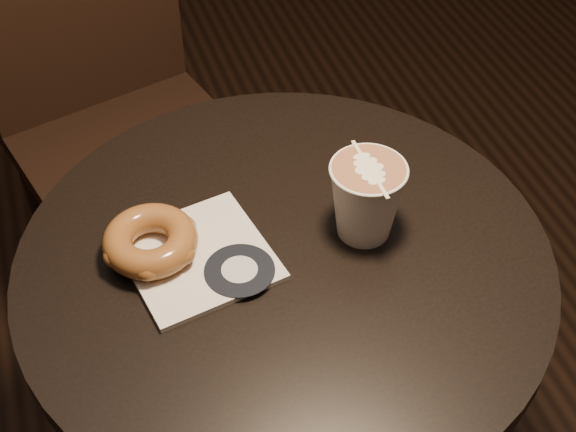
{
  "coord_description": "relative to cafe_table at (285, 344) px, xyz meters",
  "views": [
    {
      "loc": [
        -0.22,
        -0.67,
        1.52
      ],
      "look_at": [
        0.01,
        0.03,
        0.79
      ],
      "focal_mm": 50.0,
      "sensor_mm": 36.0,
      "label": 1
    }
  ],
  "objects": [
    {
      "name": "chair",
      "position": [
        -0.15,
        0.68,
        0.04
      ],
      "size": [
        0.51,
        0.51,
        1.06
      ],
      "rotation": [
        0.0,
        0.0,
        0.26
      ],
      "color": "black",
      "rests_on": "ground"
    },
    {
      "name": "cafe_table",
      "position": [
        0.0,
        0.0,
        0.0
      ],
      "size": [
        0.7,
        0.7,
        0.75
      ],
      "color": "black",
      "rests_on": "ground"
    },
    {
      "name": "latte_cup",
      "position": [
        0.11,
        0.01,
        0.25
      ],
      "size": [
        0.1,
        0.1,
        0.11
      ],
      "primitive_type": null,
      "color": "silver",
      "rests_on": "cafe_table"
    },
    {
      "name": "doughnut",
      "position": [
        -0.16,
        0.05,
        0.23
      ],
      "size": [
        0.12,
        0.12,
        0.04
      ],
      "primitive_type": "torus",
      "color": "brown",
      "rests_on": "pastry_bag"
    },
    {
      "name": "pastry_bag",
      "position": [
        -0.11,
        0.03,
        0.2
      ],
      "size": [
        0.2,
        0.2,
        0.01
      ],
      "primitive_type": "cube",
      "rotation": [
        0.0,
        0.0,
        0.18
      ],
      "color": "silver",
      "rests_on": "cafe_table"
    }
  ]
}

